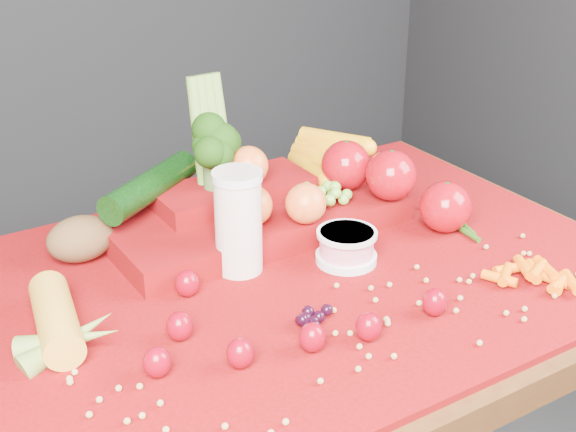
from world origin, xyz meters
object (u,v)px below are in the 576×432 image
table (294,326)px  produce_mound (279,196)px  yogurt_bowl (347,246)px  milk_glass (238,218)px

table → produce_mound: 0.23m
table → produce_mound: bearing=67.6°
table → yogurt_bowl: (0.09, -0.02, 0.14)m
produce_mound → yogurt_bowl: bearing=-81.3°
milk_glass → produce_mound: produce_mound is taller
yogurt_bowl → produce_mound: produce_mound is taller
milk_glass → produce_mound: bearing=36.2°
milk_glass → produce_mound: size_ratio=0.28×
produce_mound → table: bearing=-112.4°
milk_glass → produce_mound: (0.13, 0.10, -0.03)m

